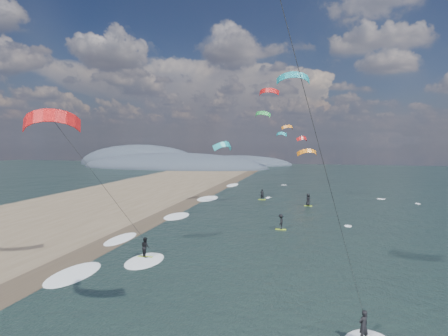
# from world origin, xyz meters

# --- Properties ---
(wet_sand_strip) EXTENTS (3.00, 240.00, 0.00)m
(wet_sand_strip) POSITION_xyz_m (-12.00, 10.00, 0.00)
(wet_sand_strip) COLOR #382D23
(wet_sand_strip) RESTS_ON ground
(coastal_hills) EXTENTS (80.00, 41.00, 15.00)m
(coastal_hills) POSITION_xyz_m (-44.84, 107.86, 0.00)
(coastal_hills) COLOR #3D4756
(coastal_hills) RESTS_ON ground
(kitesurfer_near_a) EXTENTS (7.52, 8.48, 16.59)m
(kitesurfer_near_a) POSITION_xyz_m (5.00, -3.26, 12.11)
(kitesurfer_near_a) COLOR #A8DA26
(kitesurfer_near_a) RESTS_ON ground
(kitesurfer_near_b) EXTENTS (6.95, 8.84, 11.90)m
(kitesurfer_near_b) POSITION_xyz_m (-9.25, 6.35, 7.28)
(kitesurfer_near_b) COLOR #A8DA26
(kitesurfer_near_b) RESTS_ON ground
(far_kitesurfers) EXTENTS (8.07, 19.43, 1.74)m
(far_kitesurfers) POSITION_xyz_m (2.61, 31.16, 0.83)
(far_kitesurfers) COLOR #A8DA26
(far_kitesurfers) RESTS_ON ground
(bg_kite_field) EXTENTS (14.65, 65.30, 11.89)m
(bg_kite_field) POSITION_xyz_m (-0.49, 58.70, 12.57)
(bg_kite_field) COLOR orange
(bg_kite_field) RESTS_ON ground
(shoreline_surf) EXTENTS (2.40, 79.40, 0.11)m
(shoreline_surf) POSITION_xyz_m (-10.80, 14.75, 0.00)
(shoreline_surf) COLOR white
(shoreline_surf) RESTS_ON ground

